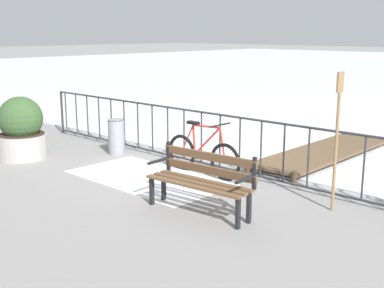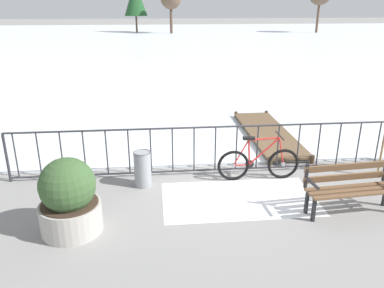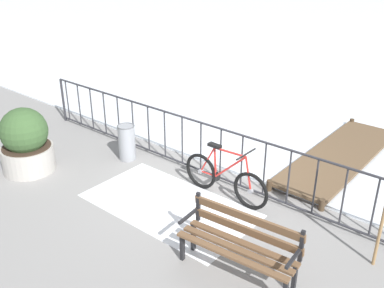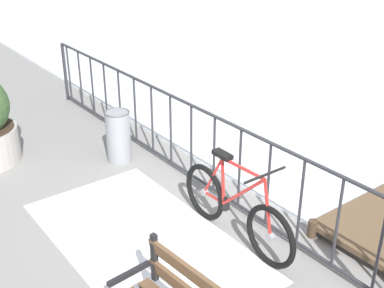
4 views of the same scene
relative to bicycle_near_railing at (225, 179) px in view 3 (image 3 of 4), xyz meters
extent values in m
plane|color=gray|center=(-0.61, 0.40, -0.37)|extent=(160.00, 160.00, 0.00)
cube|color=white|center=(-0.56, -0.80, -0.36)|extent=(2.88, 1.57, 0.01)
cylinder|color=#2D2D33|center=(-0.61, 0.40, 0.68)|extent=(9.00, 0.04, 0.04)
cylinder|color=#2D2D33|center=(-0.61, 0.40, -0.29)|extent=(9.00, 0.04, 0.04)
cylinder|color=#2D2D33|center=(-5.11, 0.40, 0.16)|extent=(0.06, 0.06, 1.05)
cylinder|color=#2D2D33|center=(-4.93, 0.40, 0.20)|extent=(0.03, 0.03, 0.97)
cylinder|color=#2D2D33|center=(-4.48, 0.40, 0.20)|extent=(0.03, 0.03, 0.97)
cylinder|color=#2D2D33|center=(-4.02, 0.40, 0.20)|extent=(0.03, 0.03, 0.97)
cylinder|color=#2D2D33|center=(-3.57, 0.40, 0.20)|extent=(0.03, 0.03, 0.97)
cylinder|color=#2D2D33|center=(-3.11, 0.40, 0.20)|extent=(0.03, 0.03, 0.97)
cylinder|color=#2D2D33|center=(-2.66, 0.40, 0.20)|extent=(0.03, 0.03, 0.97)
cylinder|color=#2D2D33|center=(-2.20, 0.40, 0.20)|extent=(0.03, 0.03, 0.97)
cylinder|color=#2D2D33|center=(-1.75, 0.40, 0.20)|extent=(0.03, 0.03, 0.97)
cylinder|color=#2D2D33|center=(-1.29, 0.40, 0.20)|extent=(0.03, 0.03, 0.97)
cylinder|color=#2D2D33|center=(-0.84, 0.40, 0.20)|extent=(0.03, 0.03, 0.97)
cylinder|color=#2D2D33|center=(-0.38, 0.40, 0.20)|extent=(0.03, 0.03, 0.97)
cylinder|color=#2D2D33|center=(0.07, 0.40, 0.20)|extent=(0.03, 0.03, 0.97)
cylinder|color=#2D2D33|center=(0.52, 0.40, 0.20)|extent=(0.03, 0.03, 0.97)
cylinder|color=#2D2D33|center=(0.98, 0.40, 0.20)|extent=(0.03, 0.03, 0.97)
cylinder|color=#2D2D33|center=(1.43, 0.40, 0.20)|extent=(0.03, 0.03, 0.97)
cylinder|color=#2D2D33|center=(1.89, 0.40, 0.20)|extent=(0.03, 0.03, 0.97)
cylinder|color=#2D2D33|center=(2.34, 0.40, 0.20)|extent=(0.03, 0.03, 0.97)
torus|color=black|center=(-0.52, 0.01, -0.04)|extent=(0.66, 0.07, 0.66)
cylinder|color=gray|center=(-0.52, 0.01, -0.04)|extent=(0.08, 0.06, 0.08)
torus|color=black|center=(0.53, -0.01, -0.04)|extent=(0.66, 0.07, 0.66)
cylinder|color=gray|center=(0.53, -0.01, -0.04)|extent=(0.08, 0.06, 0.08)
cylinder|color=red|center=(-0.21, 0.00, 0.25)|extent=(0.08, 0.04, 0.53)
cylinder|color=red|center=(0.11, 0.00, 0.26)|extent=(0.61, 0.04, 0.59)
cylinder|color=red|center=(0.09, 0.00, 0.53)|extent=(0.63, 0.04, 0.07)
cylinder|color=red|center=(-0.35, 0.00, -0.03)|extent=(0.34, 0.03, 0.05)
cylinder|color=red|center=(-0.37, 0.00, 0.24)|extent=(0.32, 0.03, 0.56)
cylinder|color=red|center=(0.47, -0.01, 0.25)|extent=(0.16, 0.03, 0.59)
cube|color=black|center=(-0.23, 0.00, 0.55)|extent=(0.24, 0.10, 0.05)
cylinder|color=black|center=(0.40, 0.00, 0.59)|extent=(0.03, 0.52, 0.03)
cylinder|color=black|center=(-0.19, 0.00, -0.02)|extent=(0.18, 0.02, 0.18)
cube|color=brown|center=(1.25, -1.34, 0.07)|extent=(1.60, 0.23, 0.04)
cube|color=brown|center=(1.26, -1.50, 0.07)|extent=(1.60, 0.23, 0.04)
cube|color=brown|center=(1.27, -1.65, 0.07)|extent=(1.60, 0.23, 0.04)
cube|color=brown|center=(1.24, -1.25, 0.21)|extent=(1.60, 0.18, 0.12)
cube|color=brown|center=(1.24, -1.25, 0.41)|extent=(1.60, 0.18, 0.12)
cube|color=black|center=(2.01, -1.30, -0.15)|extent=(0.05, 0.06, 0.44)
cube|color=black|center=(2.00, -1.19, 0.30)|extent=(0.05, 0.05, 0.45)
cube|color=black|center=(2.02, -1.44, 0.27)|extent=(0.07, 0.40, 0.04)
cube|color=black|center=(0.51, -1.69, -0.15)|extent=(0.05, 0.06, 0.44)
cube|color=black|center=(0.49, -1.43, -0.15)|extent=(0.05, 0.06, 0.44)
cube|color=black|center=(0.48, -1.31, 0.30)|extent=(0.05, 0.05, 0.45)
cube|color=black|center=(0.50, -1.56, 0.27)|extent=(0.07, 0.40, 0.04)
cylinder|color=#ADA8A0|center=(-3.49, -1.58, -0.13)|extent=(0.98, 0.98, 0.48)
cylinder|color=#38281E|center=(-3.49, -1.58, 0.13)|extent=(0.90, 0.90, 0.02)
sphere|color=#38562D|center=(-3.49, -1.58, 0.45)|extent=(0.88, 0.88, 0.88)
cylinder|color=gray|center=(-2.37, -0.05, -0.01)|extent=(0.34, 0.34, 0.72)
torus|color=#545558|center=(-2.37, -0.05, 0.35)|extent=(0.35, 0.35, 0.02)
cylinder|color=#937047|center=(2.59, -0.10, 0.48)|extent=(0.04, 0.04, 1.70)
cube|color=brown|center=(0.97, 2.60, -0.25)|extent=(1.10, 3.81, 0.06)
cylinder|color=#433323|center=(0.48, 0.70, -0.27)|extent=(0.10, 0.10, 0.20)
cylinder|color=#433323|center=(1.47, 0.70, -0.27)|extent=(0.10, 0.10, 0.20)
cylinder|color=#433323|center=(0.48, 4.51, -0.27)|extent=(0.10, 0.10, 0.20)
camera|label=1|loc=(5.75, -6.42, 2.13)|focal=46.65mm
camera|label=2|loc=(-2.08, -7.13, 3.14)|focal=35.98mm
camera|label=3|loc=(3.71, -5.34, 3.65)|focal=40.92mm
camera|label=4|loc=(3.28, -3.04, 2.86)|focal=46.86mm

